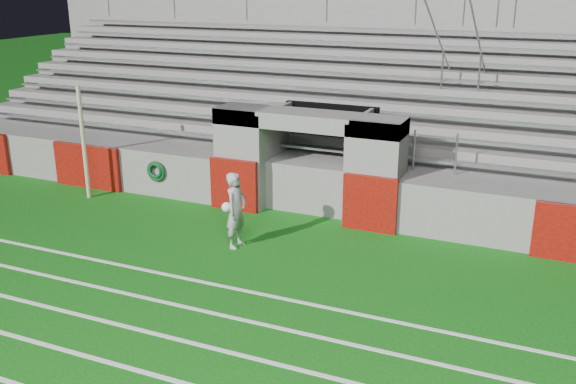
% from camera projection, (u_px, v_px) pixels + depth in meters
% --- Properties ---
extents(ground, '(90.00, 90.00, 0.00)m').
position_uv_depth(ground, '(245.00, 266.00, 13.35)').
color(ground, '#0E540E').
rests_on(ground, ground).
extents(field_post, '(0.11, 0.11, 3.05)m').
position_uv_depth(field_post, '(84.00, 143.00, 17.05)').
color(field_post, '#BCAD8C').
rests_on(field_post, ground).
extents(stadium_structure, '(26.00, 8.48, 5.42)m').
position_uv_depth(stadium_structure, '(361.00, 121.00, 19.81)').
color(stadium_structure, slate).
rests_on(stadium_structure, ground).
extents(goalkeeper_with_ball, '(0.46, 0.64, 1.71)m').
position_uv_depth(goalkeeper_with_ball, '(236.00, 210.00, 14.07)').
color(goalkeeper_with_ball, '#A1A4AB').
rests_on(goalkeeper_with_ball, ground).
extents(hose_coil, '(0.57, 0.14, 0.57)m').
position_uv_depth(hose_coil, '(156.00, 171.00, 17.23)').
color(hose_coil, '#0B3A16').
rests_on(hose_coil, ground).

